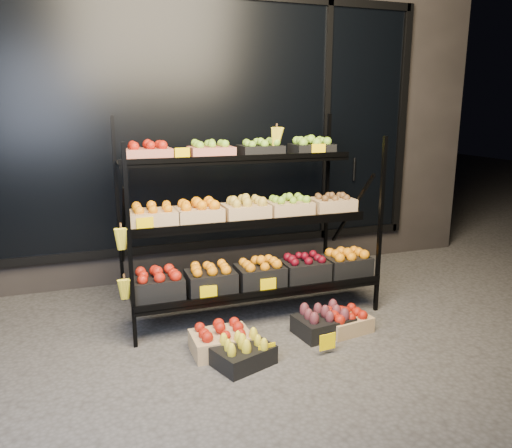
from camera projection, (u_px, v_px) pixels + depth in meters
name	position (u px, v px, depth m)	size (l,w,h in m)	color
ground	(274.00, 336.00, 3.85)	(24.00, 24.00, 0.00)	#514F4C
building	(194.00, 105.00, 5.82)	(6.00, 2.08, 3.50)	#2D2826
display_rack	(247.00, 221.00, 4.22)	(2.18, 1.02, 1.67)	black
tag_floor_a	(267.00, 357.00, 3.41)	(0.13, 0.01, 0.12)	#FFD000
tag_floor_b	(327.00, 347.00, 3.55)	(0.13, 0.01, 0.12)	#FFD000
floor_crate_left	(221.00, 339.00, 3.59)	(0.42, 0.31, 0.21)	tan
floor_crate_midleft	(243.00, 352.00, 3.41)	(0.46, 0.40, 0.20)	black
floor_crate_midright	(346.00, 321.00, 3.93)	(0.40, 0.32, 0.19)	tan
floor_crate_right	(323.00, 322.00, 3.88)	(0.46, 0.36, 0.21)	black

